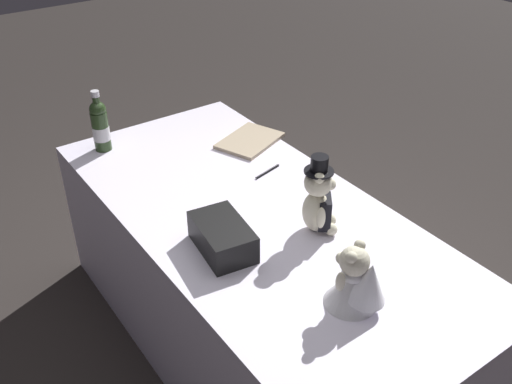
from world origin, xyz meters
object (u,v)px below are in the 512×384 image
at_px(teddy_bear_groom, 319,200).
at_px(champagne_bottle, 100,125).
at_px(teddy_bear_bride, 357,281).
at_px(signing_pen, 267,172).
at_px(gift_case_black, 223,237).
at_px(guestbook, 250,141).

xyz_separation_m(teddy_bear_groom, champagne_bottle, (1.05, 0.40, -0.01)).
relative_size(teddy_bear_bride, signing_pen, 1.46).
bearing_deg(signing_pen, champagne_bottle, 38.77).
height_order(gift_case_black, guestbook, gift_case_black).
bearing_deg(guestbook, teddy_bear_bride, 140.50).
relative_size(teddy_bear_groom, champagne_bottle, 1.08).
relative_size(signing_pen, guestbook, 0.52).
xyz_separation_m(signing_pen, gift_case_black, (-0.33, 0.44, 0.05)).
xyz_separation_m(champagne_bottle, signing_pen, (-0.61, -0.49, -0.12)).
xyz_separation_m(teddy_bear_groom, signing_pen, (0.44, -0.09, -0.13)).
bearing_deg(teddy_bear_bride, guestbook, -17.95).
height_order(teddy_bear_bride, guestbook, teddy_bear_bride).
distance_m(teddy_bear_bride, champagne_bottle, 1.44).
height_order(teddy_bear_bride, signing_pen, teddy_bear_bride).
distance_m(teddy_bear_groom, guestbook, 0.75).
height_order(teddy_bear_groom, gift_case_black, teddy_bear_groom).
relative_size(teddy_bear_groom, signing_pen, 2.02).
xyz_separation_m(teddy_bear_bride, guestbook, (1.08, -0.35, -0.09)).
distance_m(champagne_bottle, gift_case_black, 0.95).
distance_m(signing_pen, guestbook, 0.29).
bearing_deg(teddy_bear_bride, champagne_bottle, 9.66).
bearing_deg(signing_pen, teddy_bear_groom, 168.73).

